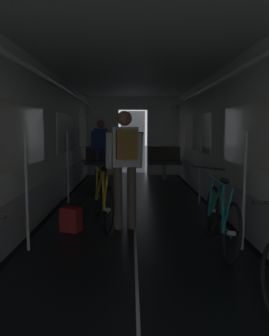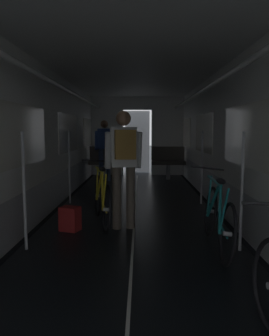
{
  "view_description": "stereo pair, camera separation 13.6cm",
  "coord_description": "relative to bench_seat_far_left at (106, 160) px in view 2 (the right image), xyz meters",
  "views": [
    {
      "loc": [
        -0.05,
        -1.86,
        1.41
      ],
      "look_at": [
        0.0,
        3.59,
        0.81
      ],
      "focal_mm": 36.86,
      "sensor_mm": 36.0,
      "label": 1
    },
    {
      "loc": [
        0.09,
        -1.86,
        1.41
      ],
      "look_at": [
        0.0,
        3.59,
        0.81
      ],
      "focal_mm": 36.86,
      "sensor_mm": 36.0,
      "label": 2
    }
  ],
  "objects": [
    {
      "name": "train_car_shell",
      "position": [
        0.9,
        -4.47,
        1.13
      ],
      "size": [
        3.14,
        12.34,
        2.57
      ],
      "color": "black",
      "rests_on": "ground"
    },
    {
      "name": "bench_seat_far_left",
      "position": [
        0.0,
        0.0,
        0.0
      ],
      "size": [
        0.98,
        0.51,
        0.95
      ],
      "color": "gray",
      "rests_on": "ground"
    },
    {
      "name": "bicycle_teal",
      "position": [
        1.92,
        -5.91,
        -0.19
      ],
      "size": [
        0.44,
        1.69,
        0.95
      ],
      "color": "black",
      "rests_on": "ground"
    },
    {
      "name": "person_standing_near_bench",
      "position": [
        0.0,
        -0.38,
        0.41
      ],
      "size": [
        0.53,
        0.23,
        1.69
      ],
      "color": "#384C75",
      "rests_on": "ground"
    },
    {
      "name": "bicycle_yellow_in_aisle",
      "position": [
        0.41,
        -4.83,
        -0.18
      ],
      "size": [
        0.61,
        1.66,
        0.95
      ],
      "color": "black",
      "rests_on": "ground"
    },
    {
      "name": "bench_seat_far_right",
      "position": [
        1.8,
        0.0,
        0.0
      ],
      "size": [
        0.98,
        0.51,
        0.95
      ],
      "color": "gray",
      "rests_on": "ground"
    },
    {
      "name": "backpack_on_floor",
      "position": [
        0.0,
        -5.2,
        -0.4
      ],
      "size": [
        0.31,
        0.27,
        0.34
      ],
      "primitive_type": "cube",
      "rotation": [
        0.0,
        0.0,
        -0.33
      ],
      "color": "maroon",
      "rests_on": "ground"
    },
    {
      "name": "person_cyclist_aisle",
      "position": [
        0.76,
        -5.09,
        0.45
      ],
      "size": [
        0.56,
        0.43,
        1.69
      ],
      "color": "brown",
      "rests_on": "ground"
    }
  ]
}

